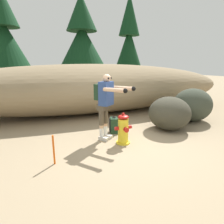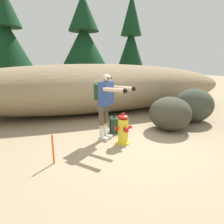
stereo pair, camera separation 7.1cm
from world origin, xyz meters
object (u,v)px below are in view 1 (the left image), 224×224
object	(u,v)px
fire_hydrant	(123,130)
boulder_small	(169,113)
survey_stake	(54,150)
utility_worker	(106,99)
boulder_large	(192,105)
boulder_mid	(169,113)
spare_backpack	(114,125)

from	to	relation	value
fire_hydrant	boulder_small	size ratio (longest dim) A/B	0.63
boulder_small	survey_stake	xyz separation A→B (m)	(-3.42, -0.99, -0.20)
fire_hydrant	utility_worker	size ratio (longest dim) A/B	0.46
utility_worker	boulder_large	distance (m)	3.44
utility_worker	boulder_mid	xyz separation A→B (m)	(2.61, 0.89, -0.81)
boulder_large	boulder_mid	world-z (taller)	boulder_large
boulder_large	survey_stake	world-z (taller)	boulder_large
utility_worker	fire_hydrant	bearing A→B (deg)	-0.27
utility_worker	boulder_mid	size ratio (longest dim) A/B	2.19
utility_worker	boulder_large	size ratio (longest dim) A/B	1.24
boulder_mid	boulder_small	bearing A→B (deg)	-126.40
spare_backpack	boulder_mid	bearing A→B (deg)	28.65
boulder_small	fire_hydrant	bearing A→B (deg)	-163.54
spare_backpack	boulder_large	world-z (taller)	boulder_large
utility_worker	boulder_large	world-z (taller)	utility_worker
boulder_large	boulder_mid	size ratio (longest dim) A/B	1.77
utility_worker	boulder_small	distance (m)	2.13
utility_worker	boulder_small	world-z (taller)	utility_worker
spare_backpack	boulder_small	world-z (taller)	boulder_small
utility_worker	boulder_small	size ratio (longest dim) A/B	1.36
spare_backpack	survey_stake	size ratio (longest dim) A/B	0.78
boulder_large	spare_backpack	bearing A→B (deg)	-176.28
survey_stake	fire_hydrant	bearing A→B (deg)	15.79
spare_backpack	fire_hydrant	bearing A→B (deg)	-78.35
fire_hydrant	spare_backpack	world-z (taller)	fire_hydrant
utility_worker	boulder_mid	distance (m)	2.88
spare_backpack	boulder_small	bearing A→B (deg)	6.74
fire_hydrant	survey_stake	bearing A→B (deg)	-164.21
spare_backpack	boulder_small	size ratio (longest dim) A/B	0.38
boulder_large	survey_stake	size ratio (longest dim) A/B	2.27
fire_hydrant	utility_worker	distance (m)	0.87
utility_worker	boulder_large	xyz separation A→B (m)	(3.35, 0.60, -0.50)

